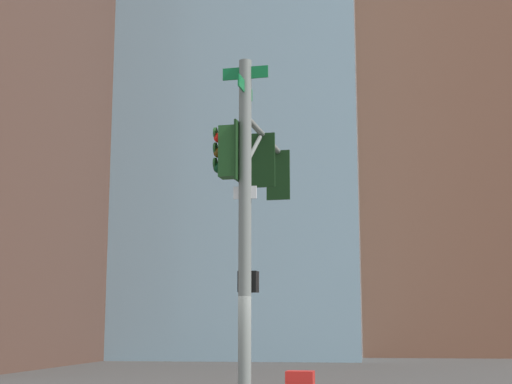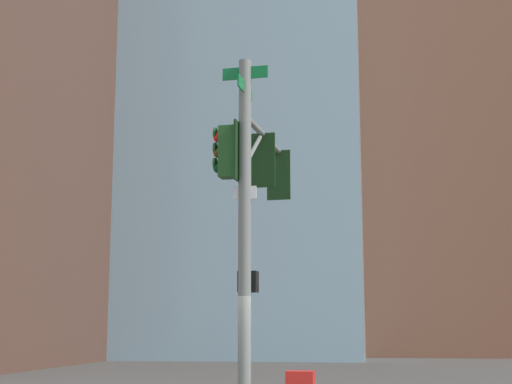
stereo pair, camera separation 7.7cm
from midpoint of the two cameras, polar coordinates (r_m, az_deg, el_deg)
name	(u,v)px [view 2 (the right image)]	position (r m, az deg, el deg)	size (l,w,h in m)	color
signal_pole_assembly	(254,194)	(15.39, -0.01, -0.12)	(4.80, 1.17, 7.06)	slate
building_brick_midblock	(455,67)	(63.85, 14.64, 9.00)	(23.41, 16.94, 44.66)	brown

